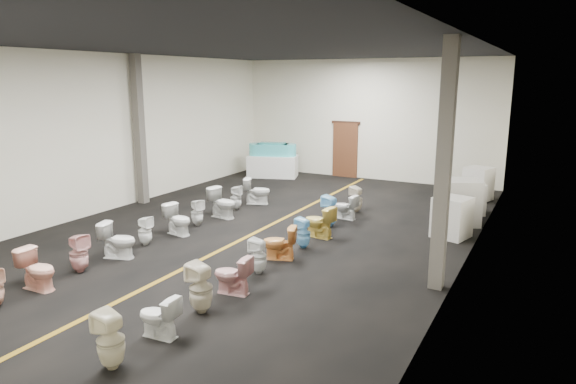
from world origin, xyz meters
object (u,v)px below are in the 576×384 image
object	(u,v)px
bathtub	(273,150)
toilet_left_3	(79,253)
display_table	(273,166)
toilet_right_8	(330,211)
appliance_crate_d	(478,184)
toilet_right_1	(159,316)
toilet_right_7	(319,222)
toilet_left_6	(178,220)
toilet_left_10	(257,191)
toilet_left_9	(236,198)
toilet_right_5	(280,243)
toilet_left_7	(197,213)
toilet_right_10	(357,199)
toilet_right_6	(303,233)
toilet_left_2	(38,269)
toilet_right_4	(258,256)
toilet_left_5	(145,231)
toilet_right_9	(345,207)
appliance_crate_c	(469,198)
toilet_right_2	(201,288)
appliance_crate_a	(452,217)
appliance_crate_b	(461,202)
toilet_right_0	(111,340)
toilet_left_8	(223,203)
toilet_right_3	(232,275)
toilet_left_4	(118,240)

from	to	relation	value
bathtub	toilet_left_3	xyz separation A→B (m)	(1.58, -10.64, -0.67)
display_table	toilet_right_8	xyz separation A→B (m)	(4.72, -5.33, -0.00)
appliance_crate_d	toilet_right_1	xyz separation A→B (m)	(-2.91, -11.51, -0.19)
appliance_crate_d	toilet_right_7	size ratio (longest dim) A/B	1.34
toilet_left_6	toilet_left_10	size ratio (longest dim) A/B	0.94
bathtub	toilet_left_9	bearing A→B (deg)	-89.62
toilet_left_10	toilet_right_5	distance (m)	5.02
toilet_left_7	toilet_right_10	distance (m)	4.59
display_table	bathtub	xyz separation A→B (m)	(0.00, 0.00, 0.65)
toilet_right_5	toilet_right_6	world-z (taller)	toilet_right_5
toilet_left_2	toilet_right_4	size ratio (longest dim) A/B	1.06
bathtub	toilet_right_8	size ratio (longest dim) A/B	2.18
toilet_left_5	toilet_right_5	distance (m)	3.27
toilet_right_9	bathtub	bearing A→B (deg)	-125.71
appliance_crate_c	toilet_right_6	xyz separation A→B (m)	(-2.82, -5.00, -0.08)
bathtub	toilet_right_2	bearing A→B (deg)	-83.43
appliance_crate_a	appliance_crate_b	world-z (taller)	appliance_crate_b
appliance_crate_a	toilet_left_10	xyz separation A→B (m)	(-5.93, 0.70, -0.09)
toilet_right_4	appliance_crate_a	bearing A→B (deg)	140.87
display_table	toilet_right_8	distance (m)	7.12
toilet_right_7	display_table	bearing A→B (deg)	-133.77
display_table	bathtub	bearing A→B (deg)	90.00
toilet_left_7	toilet_left_10	world-z (taller)	toilet_left_10
toilet_left_3	toilet_left_6	world-z (taller)	toilet_left_3
appliance_crate_a	toilet_left_3	world-z (taller)	appliance_crate_a
toilet_left_6	toilet_right_0	distance (m)	6.02
toilet_left_6	toilet_right_8	size ratio (longest dim) A/B	0.92
toilet_left_7	toilet_left_10	bearing A→B (deg)	15.36
appliance_crate_a	toilet_left_2	xyz separation A→B (m)	(-6.08, -6.79, -0.11)
toilet_right_0	appliance_crate_c	bearing A→B (deg)	169.23
toilet_right_6	toilet_left_2	bearing A→B (deg)	-28.95
toilet_left_2	toilet_left_8	distance (m)	5.68
toilet_right_3	toilet_right_5	size ratio (longest dim) A/B	0.97
appliance_crate_d	toilet_right_6	distance (m)	7.37
toilet_left_8	toilet_right_5	bearing A→B (deg)	-118.25
appliance_crate_b	toilet_left_4	distance (m)	8.64
appliance_crate_b	toilet_right_4	world-z (taller)	appliance_crate_b
appliance_crate_c	toilet_left_10	bearing A→B (deg)	-162.51
toilet_left_2	toilet_right_3	size ratio (longest dim) A/B	1.07
appliance_crate_c	toilet_left_10	xyz separation A→B (m)	(-5.93, -1.87, -0.04)
toilet_left_6	toilet_right_4	size ratio (longest dim) A/B	1.05
toilet_left_2	toilet_right_5	bearing A→B (deg)	-43.92
toilet_left_5	appliance_crate_d	bearing A→B (deg)	-41.27
appliance_crate_d	toilet_left_9	world-z (taller)	appliance_crate_d
toilet_left_5	toilet_right_9	distance (m)	5.39
toilet_left_6	toilet_left_9	bearing A→B (deg)	11.67
appliance_crate_c	toilet_right_1	world-z (taller)	appliance_crate_c
toilet_left_5	toilet_left_10	xyz separation A→B (m)	(0.22, 4.65, 0.06)
toilet_left_8	toilet_right_1	world-z (taller)	toilet_left_8
appliance_crate_b	toilet_left_3	distance (m)	9.40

